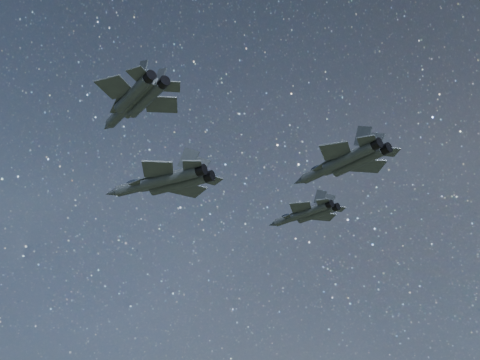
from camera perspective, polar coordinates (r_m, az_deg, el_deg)
The scene contains 4 objects.
jet_lead at distance 85.19m, azimuth -7.57°, elevation -0.11°, with size 20.17×14.12×5.08m.
jet_left at distance 100.54m, azimuth 6.85°, elevation -3.37°, with size 16.24×11.17×4.08m.
jet_right at distance 67.80m, azimuth -10.61°, elevation 8.02°, with size 15.30×10.19×3.88m.
jet_slot at distance 77.98m, azimuth 10.68°, elevation 1.90°, with size 17.33×11.70×4.37m.
Camera 1 is at (37.65, -58.37, 120.27)m, focal length 42.00 mm.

